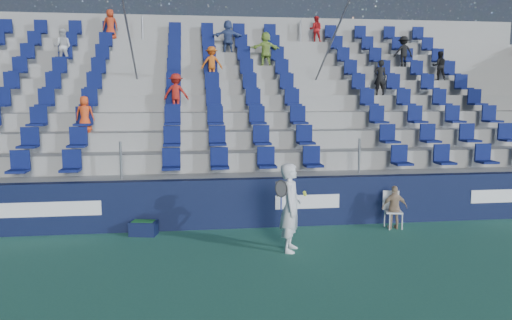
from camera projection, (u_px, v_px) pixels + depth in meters
The scene contains 7 objects.
ground at pixel (266, 272), 9.16m from camera, with size 70.00×70.00×0.00m, color #307059.
sponsor_wall at pixel (246, 203), 12.17m from camera, with size 24.00×0.32×1.20m.
grandstand at pixel (229, 127), 16.97m from camera, with size 24.00×8.17×6.63m.
tennis_player at pixel (291, 207), 10.26m from camera, with size 0.72×0.78×1.84m.
line_judge_chair at pixel (392, 207), 12.15m from camera, with size 0.47×0.48×0.89m.
line_judge at pixel (395, 207), 12.01m from camera, with size 0.62×0.26×1.06m, color tan.
ball_bin at pixel (144, 227), 11.51m from camera, with size 0.67×0.51×0.34m.
Camera 1 is at (-1.35, -8.70, 3.24)m, focal length 35.00 mm.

